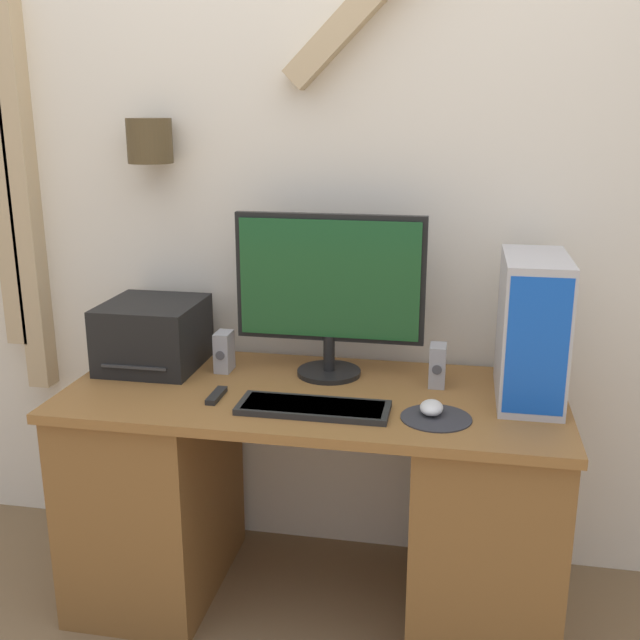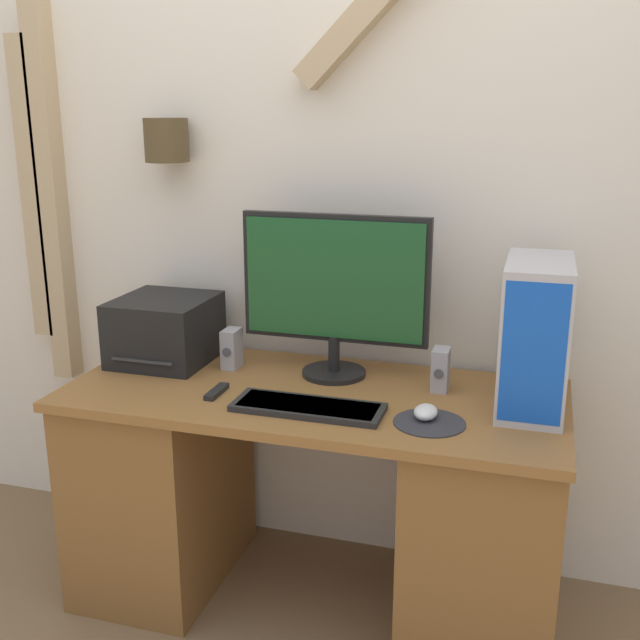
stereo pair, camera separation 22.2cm
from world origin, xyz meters
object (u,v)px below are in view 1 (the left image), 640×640
keyboard (313,407)px  printer (153,335)px  computer_tower (532,329)px  mouse (432,408)px  remote_control (216,396)px  monitor (329,286)px  speaker_left (224,352)px  speaker_right (437,365)px

keyboard → printer: bearing=154.7°
computer_tower → mouse: bearing=-145.5°
remote_control → computer_tower: bearing=11.0°
monitor → remote_control: monitor is taller
monitor → speaker_left: size_ratio=4.57×
keyboard → speaker_right: size_ratio=3.30×
printer → speaker_right: size_ratio=2.50×
monitor → remote_control: size_ratio=4.87×
printer → speaker_right: (0.94, -0.01, -0.04)m
monitor → computer_tower: bearing=-8.4°
keyboard → mouse: bearing=5.1°
keyboard → printer: (-0.60, 0.29, 0.10)m
monitor → speaker_left: (-0.35, -0.03, -0.23)m
printer → speaker_left: printer is taller
keyboard → mouse: mouse is taller
speaker_left → speaker_right: same height
keyboard → speaker_left: speaker_left is taller
keyboard → computer_tower: size_ratio=1.01×
computer_tower → printer: size_ratio=1.30×
monitor → printer: bearing=-177.6°
computer_tower → speaker_right: 0.31m
computer_tower → printer: (-1.21, 0.07, -0.11)m
printer → remote_control: printer is taller
mouse → computer_tower: (0.27, 0.19, 0.19)m
monitor → speaker_left: 0.42m
remote_control → speaker_right: bearing=19.8°
mouse → remote_control: 0.64m
speaker_right → speaker_left: bearing=179.3°
computer_tower → speaker_right: computer_tower is taller
computer_tower → speaker_left: (-0.96, 0.06, -0.15)m
mouse → speaker_left: size_ratio=0.68×
monitor → printer: monitor is taller
computer_tower → speaker_left: bearing=176.3°
keyboard → remote_control: bearing=172.3°
monitor → keyboard: bearing=-88.2°
printer → speaker_left: bearing=-1.0°
mouse → speaker_right: size_ratio=0.68×
keyboard → speaker_right: bearing=38.8°
computer_tower → remote_control: 0.95m
computer_tower → printer: 1.22m
printer → speaker_right: 0.94m
printer → keyboard: bearing=-25.3°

